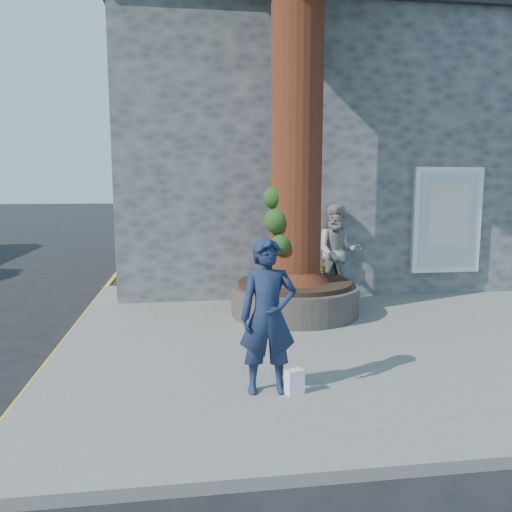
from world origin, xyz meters
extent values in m
plane|color=black|center=(0.00, 0.00, 0.00)|extent=(120.00, 120.00, 0.00)
cube|color=slate|center=(1.50, 1.00, 0.06)|extent=(9.00, 8.00, 0.12)
cube|color=yellow|center=(-3.05, 1.00, 0.00)|extent=(0.10, 30.00, 0.01)
cube|color=#484A4D|center=(2.50, 7.20, 3.00)|extent=(10.00, 8.00, 6.00)
cube|color=black|center=(2.50, 7.20, 6.15)|extent=(10.30, 8.30, 0.30)
cube|color=white|center=(4.30, 3.14, 1.70)|extent=(1.50, 0.12, 2.20)
cube|color=silver|center=(4.30, 3.08, 1.70)|extent=(1.25, 0.04, 1.95)
cube|color=silver|center=(4.30, 3.06, 1.80)|extent=(0.90, 0.02, 1.30)
cylinder|color=black|center=(0.80, 2.00, 0.38)|extent=(2.30, 2.30, 0.52)
cylinder|color=black|center=(0.80, 2.00, 0.68)|extent=(2.04, 2.04, 0.08)
cylinder|color=#441411|center=(0.80, 2.00, 4.47)|extent=(0.90, 0.90, 7.50)
cone|color=#441411|center=(0.80, 2.00, 1.07)|extent=(1.24, 1.24, 0.70)
sphere|color=#1B3C14|center=(0.42, 1.80, 1.82)|extent=(0.44, 0.44, 0.44)
sphere|color=#1B3C14|center=(0.48, 1.70, 1.42)|extent=(0.36, 0.36, 0.36)
sphere|color=#1B3C14|center=(0.40, 1.92, 2.22)|extent=(0.40, 0.40, 0.40)
imported|color=#16233E|center=(-0.25, -1.35, 0.99)|extent=(0.65, 0.44, 1.75)
imported|color=#9E9D97|center=(1.91, 3.01, 1.09)|extent=(1.04, 0.86, 1.93)
cube|color=white|center=(0.04, -1.46, 0.26)|extent=(0.23, 0.18, 0.28)
imported|color=gray|center=(-0.05, 1.15, 0.92)|extent=(0.25, 0.25, 0.40)
imported|color=gray|center=(1.16, 2.85, 0.90)|extent=(0.27, 0.28, 0.36)
imported|color=gray|center=(-0.05, 1.15, 0.89)|extent=(0.26, 0.26, 0.34)
imported|color=gray|center=(1.56, 2.85, 0.85)|extent=(0.32, 0.32, 0.26)
camera|label=1|loc=(-1.13, -6.66, 2.45)|focal=35.00mm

